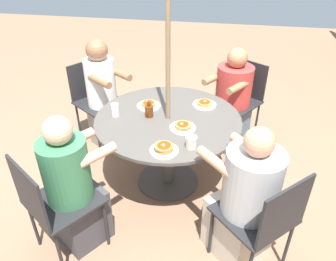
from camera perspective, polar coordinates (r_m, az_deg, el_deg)
name	(u,v)px	position (r m, az deg, el deg)	size (l,w,h in m)	color
ground_plane	(168,181)	(3.26, 0.00, -8.72)	(12.00, 12.00, 0.00)	#8C664C
patio_table	(168,130)	(2.90, 0.00, 0.02)	(1.27, 1.27, 0.72)	#4C4742
umbrella_pole	(168,77)	(2.66, 0.00, 9.33)	(0.04, 0.04, 2.20)	#846B4C
patio_chair_north	(240,96)	(3.73, 12.45, 5.95)	(0.63, 0.63, 0.89)	#232326
diner_north	(230,103)	(3.61, 10.83, 4.65)	(0.59, 0.56, 1.10)	slate
patio_chair_east	(95,96)	(3.72, -12.60, 5.89)	(0.63, 0.63, 0.89)	#232326
diner_east	(104,98)	(3.58, -11.12, 5.54)	(0.51, 0.55, 1.19)	gray
patio_chair_south	(52,201)	(2.44, -19.58, -11.57)	(0.63, 0.63, 0.89)	#232326
diner_south	(74,189)	(2.49, -16.09, -9.84)	(0.55, 0.52, 1.14)	#3D3D42
patio_chair_west	(264,217)	(2.30, 16.40, -14.26)	(0.64, 0.64, 0.89)	#232326
diner_west	(245,202)	(2.38, 13.19, -12.07)	(0.62, 0.61, 1.13)	beige
pancake_plate_a	(149,105)	(3.01, -3.41, 4.46)	(0.22, 0.22, 0.05)	white
pancake_plate_b	(164,149)	(2.42, -0.71, -3.18)	(0.22, 0.22, 0.06)	white
pancake_plate_c	(183,127)	(2.68, 2.59, 0.69)	(0.22, 0.22, 0.05)	white
pancake_plate_d	(204,104)	(3.05, 6.37, 4.63)	(0.22, 0.22, 0.05)	white
syrup_bottle	(149,111)	(2.83, -3.35, 3.44)	(0.09, 0.07, 0.15)	#602D0F
coffee_cup	(191,142)	(2.44, 4.09, -2.06)	(0.09, 0.09, 0.10)	beige
drinking_glass_a	(115,110)	(2.88, -9.21, 3.56)	(0.07, 0.07, 0.11)	silver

